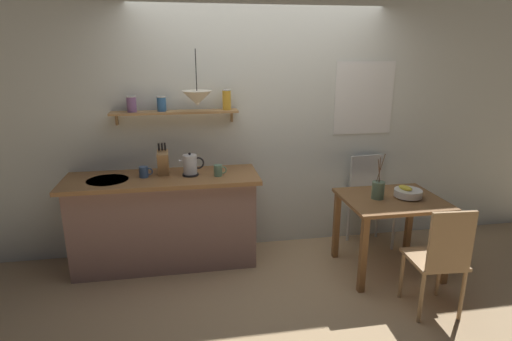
{
  "coord_description": "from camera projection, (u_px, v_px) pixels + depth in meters",
  "views": [
    {
      "loc": [
        -0.76,
        -3.53,
        2.08
      ],
      "look_at": [
        -0.1,
        0.25,
        0.95
      ],
      "focal_mm": 28.85,
      "sensor_mm": 36.0,
      "label": 1
    }
  ],
  "objects": [
    {
      "name": "ground_plane",
      "position": [
        270.0,
        269.0,
        4.05
      ],
      "size": [
        14.0,
        14.0,
        0.0
      ],
      "primitive_type": "plane",
      "color": "tan"
    },
    {
      "name": "back_wall",
      "position": [
        278.0,
        122.0,
        4.32
      ],
      "size": [
        6.8,
        0.11,
        2.7
      ],
      "color": "silver",
      "rests_on": "ground_plane"
    },
    {
      "name": "kitchen_counter",
      "position": [
        165.0,
        220.0,
        4.05
      ],
      "size": [
        1.83,
        0.63,
        0.92
      ],
      "color": "gray",
      "rests_on": "ground_plane"
    },
    {
      "name": "wall_shelf",
      "position": [
        176.0,
        108.0,
        3.94
      ],
      "size": [
        1.21,
        0.2,
        0.33
      ],
      "color": "tan"
    },
    {
      "name": "dining_table",
      "position": [
        391.0,
        210.0,
        3.89
      ],
      "size": [
        0.91,
        0.75,
        0.74
      ],
      "color": "brown",
      "rests_on": "ground_plane"
    },
    {
      "name": "dining_chair_near",
      "position": [
        440.0,
        256.0,
        3.22
      ],
      "size": [
        0.42,
        0.43,
        0.94
      ],
      "color": "tan",
      "rests_on": "ground_plane"
    },
    {
      "name": "dining_chair_far",
      "position": [
        369.0,
        197.0,
        4.5
      ],
      "size": [
        0.46,
        0.42,
        0.98
      ],
      "color": "silver",
      "rests_on": "ground_plane"
    },
    {
      "name": "fruit_bowl",
      "position": [
        408.0,
        193.0,
        3.85
      ],
      "size": [
        0.25,
        0.25,
        0.12
      ],
      "color": "silver",
      "rests_on": "dining_table"
    },
    {
      "name": "twig_vase",
      "position": [
        378.0,
        190.0,
        3.82
      ],
      "size": [
        0.12,
        0.12,
        0.43
      ],
      "color": "#567056",
      "rests_on": "dining_table"
    },
    {
      "name": "electric_kettle",
      "position": [
        190.0,
        165.0,
        3.92
      ],
      "size": [
        0.24,
        0.16,
        0.22
      ],
      "color": "black",
      "rests_on": "kitchen_counter"
    },
    {
      "name": "knife_block",
      "position": [
        163.0,
        162.0,
        3.92
      ],
      "size": [
        0.1,
        0.18,
        0.32
      ],
      "color": "tan",
      "rests_on": "kitchen_counter"
    },
    {
      "name": "coffee_mug_by_sink",
      "position": [
        144.0,
        172.0,
        3.87
      ],
      "size": [
        0.13,
        0.08,
        0.1
      ],
      "color": "#3D5B89",
      "rests_on": "kitchen_counter"
    },
    {
      "name": "coffee_mug_spare",
      "position": [
        218.0,
        170.0,
        3.91
      ],
      "size": [
        0.12,
        0.08,
        0.11
      ],
      "color": "slate",
      "rests_on": "kitchen_counter"
    },
    {
      "name": "pendant_lamp",
      "position": [
        197.0,
        98.0,
        3.75
      ],
      "size": [
        0.28,
        0.28,
        0.5
      ],
      "color": "black"
    }
  ]
}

